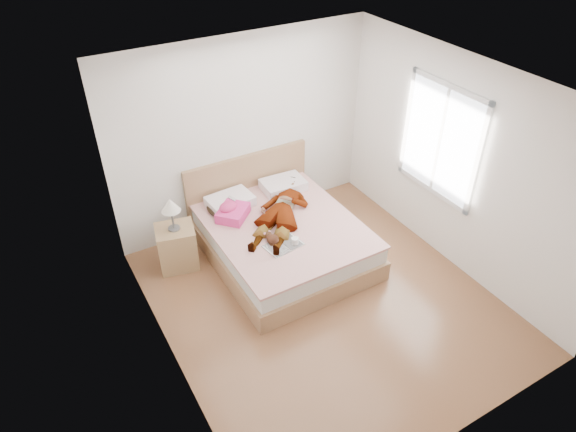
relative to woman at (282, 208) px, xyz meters
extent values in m
plane|color=#53301A|center=(-0.07, -1.13, -0.62)|extent=(4.00, 4.00, 0.00)
imported|color=white|center=(0.00, 0.00, 0.00)|extent=(1.57, 1.59, 0.22)
ellipsoid|color=black|center=(-0.57, 0.45, -0.07)|extent=(0.60, 0.67, 0.08)
cube|color=silver|center=(-0.50, 0.40, 0.08)|extent=(0.10, 0.10, 0.06)
plane|color=white|center=(-0.07, -1.13, 1.98)|extent=(4.00, 4.00, 0.00)
plane|color=silver|center=(-0.07, 0.87, 0.68)|extent=(3.60, 0.00, 3.60)
plane|color=white|center=(-0.07, -3.13, 0.68)|extent=(3.60, 0.00, 3.60)
plane|color=silver|center=(-1.87, -1.13, 0.68)|extent=(0.00, 4.00, 4.00)
plane|color=white|center=(1.73, -1.13, 0.68)|extent=(0.00, 4.00, 4.00)
cube|color=white|center=(1.70, -0.83, 0.88)|extent=(0.02, 1.10, 1.30)
cube|color=silver|center=(1.70, -1.41, 0.88)|extent=(0.04, 0.06, 1.42)
cube|color=silver|center=(1.70, -0.25, 0.88)|extent=(0.04, 0.06, 1.42)
cube|color=silver|center=(1.70, -0.83, 0.20)|extent=(0.04, 1.22, 0.06)
cube|color=silver|center=(1.70, -0.83, 1.56)|extent=(0.04, 1.22, 0.06)
cube|color=silver|center=(1.70, -0.83, 0.88)|extent=(0.03, 0.04, 1.30)
cube|color=olive|center=(-0.07, -0.18, -0.49)|extent=(1.78, 2.08, 0.26)
cube|color=silver|center=(-0.07, -0.18, -0.25)|extent=(1.70, 2.00, 0.22)
cube|color=silver|center=(-0.07, -0.18, -0.13)|extent=(1.74, 2.04, 0.03)
cube|color=olive|center=(-0.07, 0.83, -0.12)|extent=(1.80, 0.07, 1.00)
cube|color=white|center=(-0.47, 0.54, -0.05)|extent=(0.61, 0.44, 0.13)
cube|color=white|center=(0.33, 0.54, -0.05)|extent=(0.60, 0.43, 0.13)
cube|color=#E13D7D|center=(-0.55, 0.27, -0.04)|extent=(0.53, 0.52, 0.13)
ellipsoid|color=#DF3C7F|center=(-0.60, 0.31, 0.04)|extent=(0.30, 0.26, 0.12)
cube|color=white|center=(-0.29, -0.55, -0.11)|extent=(0.46, 0.34, 0.01)
cube|color=white|center=(-0.40, -0.56, -0.10)|extent=(0.25, 0.31, 0.02)
cube|color=#252525|center=(-0.18, -0.53, -0.10)|extent=(0.25, 0.31, 0.02)
cylinder|color=white|center=(-0.16, -0.60, -0.06)|extent=(0.11, 0.11, 0.10)
torus|color=white|center=(-0.12, -0.58, -0.06)|extent=(0.07, 0.04, 0.07)
cylinder|color=black|center=(-0.16, -0.60, -0.02)|extent=(0.10, 0.10, 0.00)
ellipsoid|color=#32160E|center=(-0.38, -0.45, -0.05)|extent=(0.16, 0.17, 0.12)
ellipsoid|color=#F4E5CB|center=(-0.37, -0.46, -0.04)|extent=(0.08, 0.09, 0.06)
sphere|color=black|center=(-0.39, -0.36, -0.04)|extent=(0.09, 0.09, 0.09)
sphere|color=pink|center=(-0.42, -0.33, -0.02)|extent=(0.03, 0.03, 0.03)
sphere|color=pink|center=(-0.36, -0.33, -0.02)|extent=(0.03, 0.03, 0.03)
ellipsoid|color=black|center=(-0.42, -0.49, -0.08)|extent=(0.04, 0.06, 0.03)
ellipsoid|color=black|center=(-0.32, -0.48, -0.08)|extent=(0.04, 0.06, 0.03)
cube|color=olive|center=(-1.31, 0.34, -0.34)|extent=(0.55, 0.51, 0.57)
cylinder|color=#4E4E4E|center=(-1.31, 0.34, -0.04)|extent=(0.17, 0.17, 0.02)
cylinder|color=#484848|center=(-1.31, 0.34, 0.10)|extent=(0.03, 0.03, 0.29)
cone|color=silver|center=(-1.31, 0.34, 0.30)|extent=(0.27, 0.27, 0.17)
camera|label=1|loc=(-2.61, -4.64, 3.70)|focal=32.00mm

